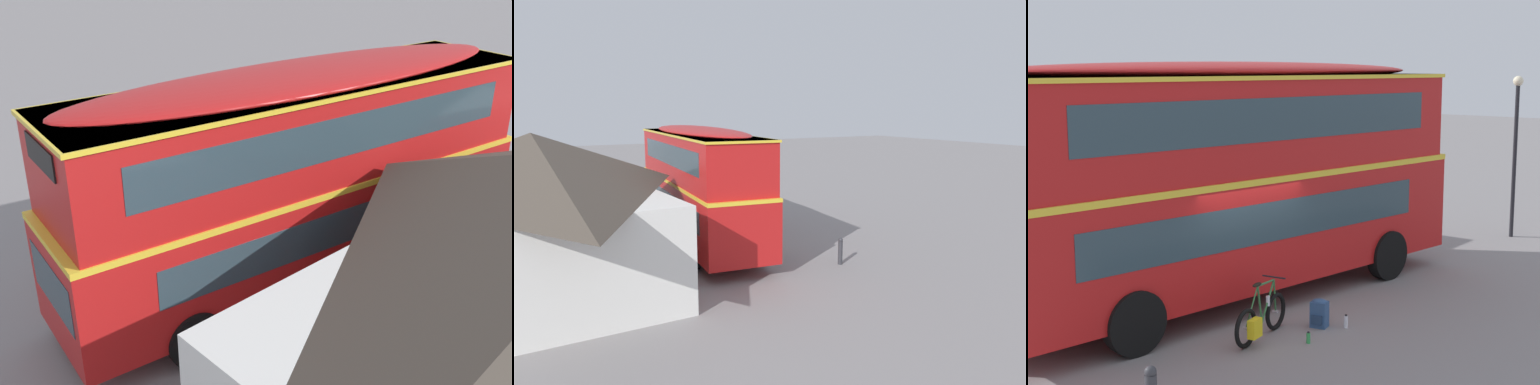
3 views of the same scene
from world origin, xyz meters
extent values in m
plane|color=gray|center=(0.00, 0.00, 0.00)|extent=(120.00, 120.00, 0.00)
cylinder|color=black|center=(4.32, 1.52, 0.55)|extent=(1.12, 0.39, 1.10)
cylinder|color=black|center=(4.08, -0.85, 0.55)|extent=(1.12, 0.39, 1.10)
cylinder|color=black|center=(-2.29, 2.18, 0.55)|extent=(1.12, 0.39, 1.10)
cylinder|color=black|center=(-2.53, -0.19, 0.55)|extent=(1.12, 0.39, 1.10)
cube|color=red|center=(0.90, 0.66, 1.52)|extent=(10.91, 3.55, 2.10)
cube|color=yellow|center=(0.90, 0.66, 2.60)|extent=(10.93, 3.57, 0.12)
cube|color=red|center=(0.90, 0.66, 3.58)|extent=(10.58, 3.47, 1.90)
ellipsoid|color=red|center=(0.90, 0.66, 4.61)|extent=(10.36, 3.40, 0.36)
cube|color=#2D424C|center=(6.20, 0.13, 1.77)|extent=(0.26, 2.05, 0.90)
cube|color=black|center=(6.06, 0.15, 4.10)|extent=(0.20, 1.37, 0.44)
cube|color=#2D424C|center=(0.57, -0.55, 1.82)|extent=(8.32, 0.87, 0.76)
cube|color=#2D424C|center=(0.77, -0.55, 3.73)|extent=(8.74, 0.91, 0.80)
cube|color=#2D424C|center=(0.82, 1.92, 1.82)|extent=(8.32, 0.87, 0.76)
cube|color=#2D424C|center=(1.02, 1.87, 3.73)|extent=(8.74, 0.91, 0.80)
cube|color=yellow|center=(0.90, 0.66, 4.49)|extent=(10.69, 3.56, 0.08)
torus|color=black|center=(-0.09, -1.14, 0.34)|extent=(0.68, 0.22, 0.68)
torus|color=black|center=(-1.11, -1.36, 0.34)|extent=(0.68, 0.22, 0.68)
cylinder|color=#B2B2B7|center=(-0.09, -1.14, 0.34)|extent=(0.07, 0.11, 0.05)
cylinder|color=#B2B2B7|center=(-1.11, -1.36, 0.34)|extent=(0.07, 0.11, 0.05)
cylinder|color=#2D6B38|center=(-0.36, -1.20, 0.61)|extent=(0.47, 0.14, 0.68)
cylinder|color=#2D6B38|center=(-0.43, -1.21, 0.96)|extent=(0.58, 0.16, 0.07)
cylinder|color=#2D6B38|center=(-0.65, -1.26, 0.63)|extent=(0.18, 0.07, 0.70)
cylinder|color=#2D6B38|center=(-0.84, -1.30, 0.31)|extent=(0.54, 0.14, 0.09)
cylinder|color=#2D6B38|center=(-0.91, -1.32, 0.66)|extent=(0.42, 0.11, 0.64)
cylinder|color=#2D6B38|center=(-0.11, -1.14, 0.64)|extent=(0.10, 0.05, 0.60)
cylinder|color=black|center=(-0.14, -1.15, 0.99)|extent=(0.12, 0.46, 0.03)
ellipsoid|color=black|center=(-0.73, -1.28, 1.00)|extent=(0.28, 0.15, 0.06)
cube|color=yellow|center=(-1.06, -1.51, 0.36)|extent=(0.30, 0.20, 0.32)
cylinder|color=silver|center=(-0.36, -1.20, 0.61)|extent=(0.07, 0.07, 0.18)
cube|color=#2D4C7A|center=(0.53, -1.67, 0.24)|extent=(0.30, 0.35, 0.48)
ellipsoid|color=#2D4C7A|center=(0.53, -1.67, 0.48)|extent=(0.29, 0.33, 0.10)
cube|color=navy|center=(0.40, -1.70, 0.17)|extent=(0.09, 0.21, 0.17)
cylinder|color=black|center=(0.67, -1.71, 0.24)|extent=(0.04, 0.04, 0.38)
cylinder|color=black|center=(0.63, -1.55, 0.24)|extent=(0.04, 0.04, 0.38)
cylinder|color=green|center=(-0.27, -2.03, 0.09)|extent=(0.07, 0.07, 0.18)
cylinder|color=black|center=(-0.27, -2.03, 0.19)|extent=(0.04, 0.04, 0.03)
cylinder|color=silver|center=(0.80, -2.07, 0.11)|extent=(0.08, 0.08, 0.23)
cylinder|color=black|center=(0.80, -2.07, 0.24)|extent=(0.05, 0.05, 0.03)
cube|color=#3D2319|center=(0.00, 3.74, 1.05)|extent=(1.10, 0.08, 2.10)
cube|color=#2D424C|center=(3.08, 3.85, 1.66)|extent=(1.10, 0.08, 0.90)
cylinder|color=#333338|center=(-4.25, -2.62, 0.42)|extent=(0.16, 0.16, 0.85)
sphere|color=#333338|center=(-4.25, -2.62, 0.89)|extent=(0.16, 0.16, 0.16)
camera|label=1|loc=(9.20, 9.01, 7.55)|focal=42.93mm
camera|label=2|loc=(-18.73, 8.31, 5.57)|focal=36.54mm
camera|label=3|loc=(-10.29, -9.87, 4.68)|focal=54.45mm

